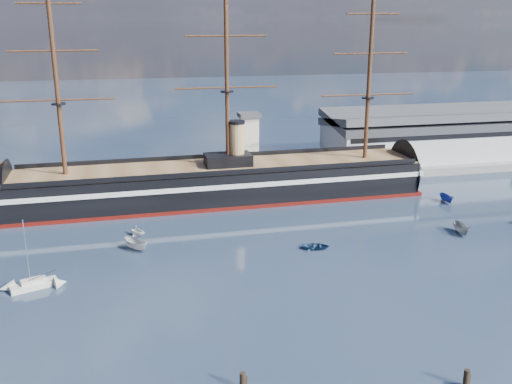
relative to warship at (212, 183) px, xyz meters
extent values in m
plane|color=#1A283C|center=(8.26, -20.00, -4.04)|extent=(600.00, 600.00, 0.00)
cube|color=slate|center=(18.26, 16.00, -4.04)|extent=(180.00, 18.00, 2.00)
cube|color=#B7BABC|center=(66.26, 20.00, 2.96)|extent=(62.00, 20.00, 10.00)
cube|color=#3F4247|center=(66.26, 20.00, 8.56)|extent=(63.00, 21.00, 2.00)
cube|color=silver|center=(11.26, 13.00, 4.96)|extent=(4.00, 4.00, 14.00)
cube|color=#3F4247|center=(11.26, 13.00, 12.46)|extent=(5.00, 5.00, 1.00)
cube|color=black|center=(1.73, 0.00, -0.04)|extent=(88.25, 17.45, 7.00)
cube|color=silver|center=(1.73, 0.00, 1.16)|extent=(90.26, 17.73, 1.00)
cube|color=#510D09|center=(1.73, 0.00, -3.69)|extent=(90.26, 17.69, 0.90)
cone|color=black|center=(48.23, 0.00, -0.34)|extent=(11.26, 15.86, 15.68)
cube|color=brown|center=(1.73, 0.00, 3.56)|extent=(88.23, 16.17, 0.40)
cube|color=black|center=(3.73, 0.00, 4.96)|extent=(10.10, 6.16, 2.50)
cylinder|color=tan|center=(5.73, 0.00, 8.46)|extent=(3.20, 3.20, 9.00)
cylinder|color=#381E0F|center=(-30.27, 0.00, 22.76)|extent=(0.90, 0.90, 38.00)
cylinder|color=#381E0F|center=(3.73, 0.00, 24.76)|extent=(0.90, 0.90, 42.00)
cylinder|color=#381E0F|center=(35.73, 0.00, 21.76)|extent=(0.90, 0.90, 36.00)
cube|color=beige|center=(-32.34, -36.77, -3.59)|extent=(7.04, 4.25, 0.90)
cube|color=beige|center=(-32.34, -36.77, -2.86)|extent=(3.89, 2.63, 0.72)
cylinder|color=#B2B2B7|center=(-32.79, -36.77, 1.83)|extent=(0.14, 0.14, 9.94)
imported|color=silver|center=(-17.09, -25.32, -4.04)|extent=(6.72, 5.89, 2.64)
imported|color=navy|center=(13.36, -31.75, -4.04)|extent=(1.90, 3.19, 1.39)
imported|color=slate|center=(42.12, -30.92, -4.04)|extent=(6.33, 2.88, 2.45)
imported|color=silver|center=(-16.73, -18.29, -4.04)|extent=(5.93, 5.88, 2.14)
imported|color=navy|center=(49.70, -13.00, -4.04)|extent=(5.49, 2.04, 2.19)
camera|label=1|loc=(-17.40, -119.16, 34.24)|focal=40.00mm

